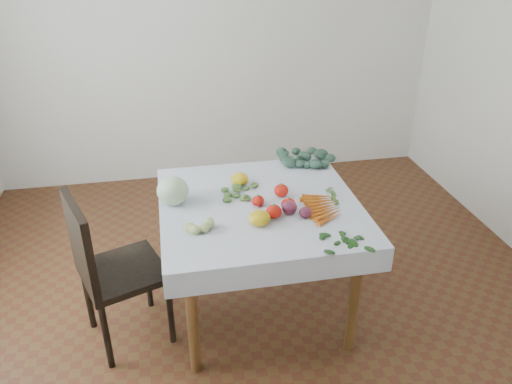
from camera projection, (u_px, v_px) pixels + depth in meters
ground at (259, 306)px, 3.19m from camera, size 4.00×4.00×0.00m
back_wall at (214, 31)px, 4.28m from camera, size 4.00×0.04×2.70m
table at (260, 219)px, 2.88m from camera, size 1.00×1.00×0.75m
tablecloth at (260, 204)px, 2.84m from camera, size 1.12×1.12×0.01m
chair at (106, 264)px, 2.68m from camera, size 0.55×0.55×0.94m
cabbage at (173, 191)px, 2.80m from camera, size 0.20×0.20×0.16m
tomato_a at (281, 190)px, 2.89m from camera, size 0.11×0.11×0.07m
tomato_b at (258, 201)px, 2.80m from camera, size 0.09×0.09×0.06m
tomato_c at (274, 212)px, 2.68m from camera, size 0.09×0.09×0.07m
tomato_d at (288, 205)px, 2.75m from camera, size 0.11×0.11×0.07m
heirloom_back at (240, 179)px, 3.02m from camera, size 0.13×0.13×0.07m
heirloom_front at (260, 218)px, 2.61m from camera, size 0.14×0.14×0.08m
onion_a at (289, 207)px, 2.72m from camera, size 0.10×0.10×0.07m
onion_b at (305, 212)px, 2.69m from camera, size 0.08×0.08×0.06m
tomatillo_cluster at (202, 228)px, 2.56m from camera, size 0.16×0.10×0.05m
carrot_bunch at (323, 207)px, 2.77m from camera, size 0.20×0.34×0.03m
kale_bunch at (308, 160)px, 3.31m from camera, size 0.36×0.33×0.05m
basil_bunch at (346, 242)px, 2.48m from camera, size 0.24×0.17×0.01m
dill_bunch at (240, 193)px, 2.92m from camera, size 0.22×0.16×0.02m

